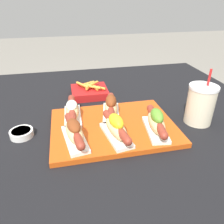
# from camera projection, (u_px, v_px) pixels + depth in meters

# --- Properties ---
(ground_plane) EXTENTS (12.00, 12.00, 0.00)m
(ground_plane) POSITION_uv_depth(u_px,v_px,m) (102.00, 218.00, 1.23)
(ground_plane) COLOR gray
(patio_table) EXTENTS (1.43, 1.16, 0.69)m
(patio_table) POSITION_uv_depth(u_px,v_px,m) (100.00, 173.00, 1.07)
(patio_table) COLOR black
(patio_table) RESTS_ON ground_plane
(serving_tray) EXTENTS (0.44, 0.33, 0.02)m
(serving_tray) POSITION_uv_depth(u_px,v_px,m) (113.00, 126.00, 0.79)
(serving_tray) COLOR #CC4C14
(serving_tray) RESTS_ON patio_table
(hot_dog_0) EXTENTS (0.08, 0.20, 0.07)m
(hot_dog_0) POSITION_uv_depth(u_px,v_px,m) (74.00, 132.00, 0.68)
(hot_dog_0) COLOR white
(hot_dog_0) RESTS_ON serving_tray
(hot_dog_1) EXTENTS (0.09, 0.20, 0.08)m
(hot_dog_1) POSITION_uv_depth(u_px,v_px,m) (116.00, 127.00, 0.70)
(hot_dog_1) COLOR white
(hot_dog_1) RESTS_ON serving_tray
(hot_dog_2) EXTENTS (0.08, 0.20, 0.08)m
(hot_dog_2) POSITION_uv_depth(u_px,v_px,m) (156.00, 122.00, 0.73)
(hot_dog_2) COLOR white
(hot_dog_2) RESTS_ON serving_tray
(hot_dog_3) EXTENTS (0.06, 0.20, 0.06)m
(hot_dog_3) POSITION_uv_depth(u_px,v_px,m) (72.00, 110.00, 0.81)
(hot_dog_3) COLOR white
(hot_dog_3) RESTS_ON serving_tray
(hot_dog_4) EXTENTS (0.09, 0.20, 0.08)m
(hot_dog_4) POSITION_uv_depth(u_px,v_px,m) (111.00, 107.00, 0.83)
(hot_dog_4) COLOR white
(hot_dog_4) RESTS_ON serving_tray
(sauce_bowl) EXTENTS (0.08, 0.08, 0.02)m
(sauce_bowl) POSITION_uv_depth(u_px,v_px,m) (22.00, 133.00, 0.74)
(sauce_bowl) COLOR silver
(sauce_bowl) RESTS_ON patio_table
(drink_cup) EXTENTS (0.10, 0.10, 0.21)m
(drink_cup) POSITION_uv_depth(u_px,v_px,m) (200.00, 104.00, 0.80)
(drink_cup) COLOR beige
(drink_cup) RESTS_ON patio_table
(fries_basket) EXTENTS (0.17, 0.15, 0.06)m
(fries_basket) POSITION_uv_depth(u_px,v_px,m) (90.00, 91.00, 1.04)
(fries_basket) COLOR #B21919
(fries_basket) RESTS_ON patio_table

